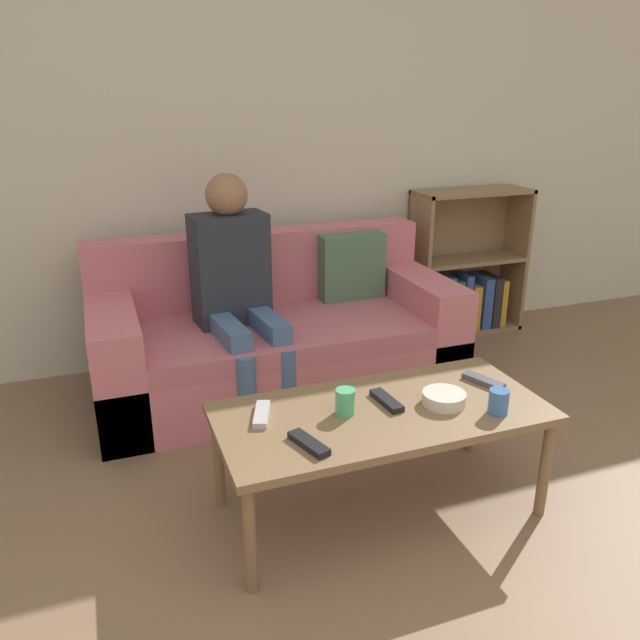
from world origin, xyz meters
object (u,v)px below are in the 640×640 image
cup_near (499,402)px  tv_remote_2 (483,381)px  person_adult (235,278)px  snack_bowl (444,398)px  cup_far (345,402)px  tv_remote_1 (262,414)px  tv_remote_3 (387,401)px  coffee_table (381,419)px  bookshelf (462,279)px  couch (277,338)px  tv_remote_0 (309,443)px

cup_near → tv_remote_2: 0.24m
cup_near → tv_remote_2: cup_near is taller
person_adult → snack_bowl: size_ratio=7.14×
person_adult → cup_far: person_adult is taller
tv_remote_1 → tv_remote_3: (0.45, -0.06, 0.00)m
cup_far → tv_remote_3: 0.17m
tv_remote_1 → coffee_table: bearing=7.1°
tv_remote_3 → bookshelf: bearing=44.8°
bookshelf → cup_far: size_ratio=9.89×
coffee_table → person_adult: person_adult is taller
couch → cup_near: (0.42, -1.32, 0.20)m
person_adult → tv_remote_2: person_adult is taller
person_adult → tv_remote_2: size_ratio=6.39×
tv_remote_3 → coffee_table: bearing=-139.3°
bookshelf → cup_near: (-0.94, -1.70, 0.12)m
cup_near → couch: bearing=107.6°
bookshelf → tv_remote_0: 2.35m
snack_bowl → tv_remote_3: bearing=158.2°
tv_remote_3 → tv_remote_2: bearing=-2.6°
person_adult → tv_remote_0: 1.24m
tv_remote_1 → tv_remote_2: same height
tv_remote_3 → snack_bowl: snack_bowl is taller
snack_bowl → tv_remote_1: bearing=168.1°
tv_remote_3 → tv_remote_1: bearing=167.8°
coffee_table → tv_remote_2: (0.46, 0.05, 0.05)m
tv_remote_0 → snack_bowl: bearing=-7.3°
bookshelf → tv_remote_3: bearing=-130.4°
tv_remote_3 → snack_bowl: bearing=-26.5°
couch → tv_remote_2: (0.51, -1.10, 0.17)m
couch → coffee_table: (0.05, -1.15, 0.12)m
tv_remote_0 → bookshelf: bearing=28.1°
coffee_table → cup_far: (-0.13, 0.02, 0.09)m
couch → snack_bowl: (0.28, -1.19, 0.18)m
cup_far → coffee_table: bearing=-8.1°
cup_near → tv_remote_2: size_ratio=0.51×
couch → tv_remote_3: couch is taller
person_adult → cup_far: size_ratio=12.19×
bookshelf → cup_near: 1.95m
coffee_table → tv_remote_2: size_ratio=6.70×
cup_far → couch: bearing=85.7°
couch → tv_remote_1: bearing=-109.1°
person_adult → cup_far: (0.14, -1.06, -0.17)m
tv_remote_0 → tv_remote_2: size_ratio=1.00×
coffee_table → cup_far: bearing=171.9°
person_adult → tv_remote_0: size_ratio=6.37×
tv_remote_0 → tv_remote_1: 0.25m
bookshelf → snack_bowl: bookshelf is taller
cup_far → tv_remote_2: 0.59m
bookshelf → person_adult: person_adult is taller
tv_remote_0 → tv_remote_3: size_ratio=1.02×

